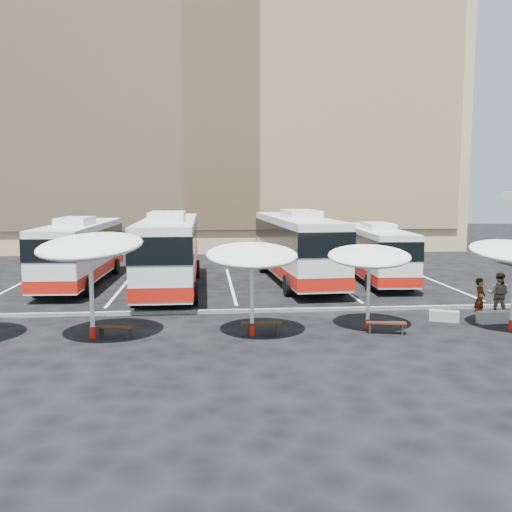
{
  "coord_description": "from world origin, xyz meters",
  "views": [
    {
      "loc": [
        -1.4,
        -23.98,
        5.45
      ],
      "look_at": [
        1.0,
        3.0,
        2.2
      ],
      "focal_mm": 40.0,
      "sensor_mm": 36.0,
      "label": 1
    }
  ],
  "objects": [
    {
      "name": "ground",
      "position": [
        0.0,
        0.0,
        0.0
      ],
      "size": [
        120.0,
        120.0,
        0.0
      ],
      "primitive_type": "plane",
      "color": "black",
      "rests_on": "ground"
    },
    {
      "name": "sandstone_building",
      "position": [
        0.0,
        31.87,
        12.63
      ],
      "size": [
        42.0,
        18.25,
        29.6
      ],
      "color": "tan",
      "rests_on": "ground"
    },
    {
      "name": "curb_divider",
      "position": [
        0.0,
        0.5,
        0.07
      ],
      "size": [
        34.0,
        0.25,
        0.15
      ],
      "primitive_type": "cube",
      "color": "black",
      "rests_on": "ground"
    },
    {
      "name": "bay_lines",
      "position": [
        0.0,
        8.0,
        0.01
      ],
      "size": [
        24.15,
        12.0,
        0.01
      ],
      "color": "white",
      "rests_on": "ground"
    },
    {
      "name": "bus_0",
      "position": [
        -8.46,
        8.93,
        1.96
      ],
      "size": [
        3.14,
        12.19,
        3.84
      ],
      "rotation": [
        0.0,
        0.0,
        -0.03
      ],
      "color": "white",
      "rests_on": "ground"
    },
    {
      "name": "bus_1",
      "position": [
        -3.34,
        6.67,
        2.16
      ],
      "size": [
        3.13,
        13.31,
        4.23
      ],
      "rotation": [
        0.0,
        0.0,
        0.0
      ],
      "color": "white",
      "rests_on": "ground"
    },
    {
      "name": "bus_2",
      "position": [
        3.85,
        8.62,
        2.15
      ],
      "size": [
        3.66,
        13.43,
        4.22
      ],
      "rotation": [
        0.0,
        0.0,
        0.06
      ],
      "color": "white",
      "rests_on": "ground"
    },
    {
      "name": "bus_3",
      "position": [
        8.47,
        8.71,
        1.76
      ],
      "size": [
        2.85,
        10.97,
        3.46
      ],
      "rotation": [
        0.0,
        0.0,
        -0.04
      ],
      "color": "white",
      "rests_on": "ground"
    },
    {
      "name": "sunshade_1",
      "position": [
        -5.52,
        -3.3,
        3.36
      ],
      "size": [
        4.92,
        4.95,
        3.95
      ],
      "rotation": [
        0.0,
        0.0,
        -0.38
      ],
      "color": "white",
      "rests_on": "ground"
    },
    {
      "name": "sunshade_2",
      "position": [
        0.28,
        -3.39,
        2.99
      ],
      "size": [
        3.46,
        3.51,
        3.52
      ],
      "rotation": [
        0.0,
        0.0,
        0.03
      ],
      "color": "white",
      "rests_on": "ground"
    },
    {
      "name": "sunshade_3",
      "position": [
        4.85,
        -2.75,
        2.83
      ],
      "size": [
        3.68,
        3.71,
        3.33
      ],
      "rotation": [
        0.0,
        0.0,
        -0.17
      ],
      "color": "white",
      "rests_on": "ground"
    },
    {
      "name": "wood_bench_1",
      "position": [
        -4.73,
        -3.31,
        0.32
      ],
      "size": [
        1.43,
        0.74,
        0.42
      ],
      "rotation": [
        0.0,
        0.0,
        -0.29
      ],
      "color": "black",
      "rests_on": "ground"
    },
    {
      "name": "wood_bench_2",
      "position": [
        0.64,
        -3.31,
        0.35
      ],
      "size": [
        1.52,
        0.48,
        0.46
      ],
      "rotation": [
        0.0,
        0.0,
        -0.05
      ],
      "color": "black",
      "rests_on": "ground"
    },
    {
      "name": "wood_bench_3",
      "position": [
        5.31,
        -3.61,
        0.35
      ],
      "size": [
        1.53,
        0.75,
        0.45
      ],
      "rotation": [
        0.0,
        0.0,
        -0.25
      ],
      "color": "black",
      "rests_on": "ground"
    },
    {
      "name": "conc_bench_0",
      "position": [
        8.33,
        -1.84,
        0.22
      ],
      "size": [
        1.23,
        0.82,
        0.44
      ],
      "primitive_type": "cube",
      "rotation": [
        0.0,
        0.0,
        -0.4
      ],
      "color": "gray",
      "rests_on": "ground"
    },
    {
      "name": "conc_bench_1",
      "position": [
        10.17,
        -2.32,
        0.24
      ],
      "size": [
        1.31,
        0.55,
        0.48
      ],
      "primitive_type": "cube",
      "rotation": [
        0.0,
        0.0,
        0.09
      ],
      "color": "gray",
      "rests_on": "ground"
    },
    {
      "name": "passenger_0",
      "position": [
        9.95,
        -1.61,
        0.86
      ],
      "size": [
        0.74,
        0.74,
        1.73
      ],
      "primitive_type": "imported",
      "rotation": [
        0.0,
        0.0,
        0.77
      ],
      "color": "black",
      "rests_on": "ground"
    },
    {
      "name": "passenger_1",
      "position": [
        11.11,
        -1.0,
        0.93
      ],
      "size": [
        1.14,
        1.1,
        1.85
      ],
      "primitive_type": "imported",
      "rotation": [
        0.0,
        0.0,
        2.5
      ],
      "color": "black",
      "rests_on": "ground"
    }
  ]
}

